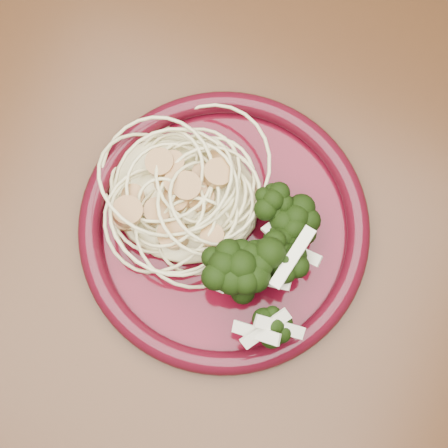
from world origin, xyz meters
name	(u,v)px	position (x,y,z in m)	size (l,w,h in m)	color
dining_table	(129,231)	(0.00, 0.00, 0.65)	(1.20, 0.80, 0.75)	#472814
dinner_plate	(224,226)	(0.11, 0.03, 0.76)	(0.34, 0.34, 0.02)	#470612
spaghetti_pile	(184,194)	(0.06, 0.04, 0.77)	(0.15, 0.13, 0.03)	beige
scallop_cluster	(181,180)	(0.06, 0.04, 0.81)	(0.14, 0.14, 0.05)	#B08147
broccoli_pile	(276,258)	(0.17, 0.01, 0.78)	(0.10, 0.16, 0.06)	black
onion_garnish	(279,250)	(0.17, 0.01, 0.82)	(0.07, 0.10, 0.06)	beige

